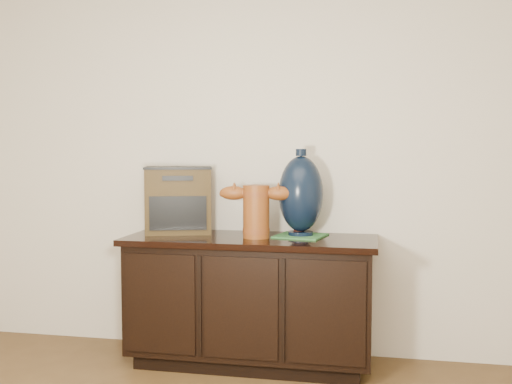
% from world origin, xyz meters
% --- Properties ---
extents(room, '(5.00, 5.00, 5.00)m').
position_xyz_m(room, '(0.00, 0.00, 1.30)').
color(room, '#50371B').
rests_on(room, ground).
extents(sideboard, '(1.46, 0.56, 0.75)m').
position_xyz_m(sideboard, '(0.00, 2.23, 0.39)').
color(sideboard, black).
rests_on(sideboard, ground).
extents(terracotta_vessel, '(0.43, 0.17, 0.30)m').
position_xyz_m(terracotta_vessel, '(0.04, 2.21, 0.93)').
color(terracotta_vessel, brown).
rests_on(terracotta_vessel, sideboard).
extents(tv_radio, '(0.48, 0.43, 0.41)m').
position_xyz_m(tv_radio, '(-0.48, 2.35, 0.96)').
color(tv_radio, '#39270E').
rests_on(tv_radio, sideboard).
extents(green_mat, '(0.32, 0.32, 0.01)m').
position_xyz_m(green_mat, '(0.28, 2.31, 0.76)').
color(green_mat, '#327037').
rests_on(green_mat, sideboard).
extents(lamp_base, '(0.31, 0.31, 0.51)m').
position_xyz_m(lamp_base, '(0.28, 2.31, 1.00)').
color(lamp_base, black).
rests_on(lamp_base, green_mat).
extents(spray_can, '(0.06, 0.06, 0.18)m').
position_xyz_m(spray_can, '(0.27, 2.34, 0.84)').
color(spray_can, '#5E1C10').
rests_on(spray_can, sideboard).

